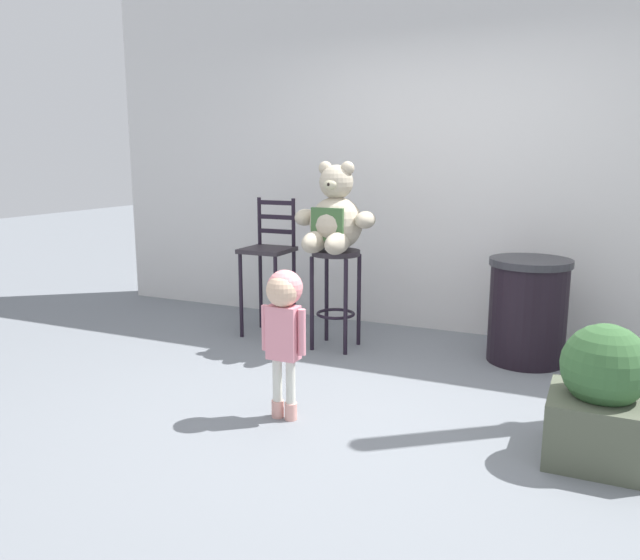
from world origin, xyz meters
The scene contains 8 objects.
ground_plane centered at (0.00, 0.00, 0.00)m, with size 24.00×24.00×0.00m, color slate.
building_wall centered at (0.00, 2.11, 1.56)m, with size 6.64×0.30×3.13m, color silver.
bar_stool_with_teddy centered at (-0.65, 1.13, 0.54)m, with size 0.37×0.37×0.77m.
teddy_bear centered at (-0.65, 1.10, 1.02)m, with size 0.63×0.57×0.67m.
child_walking centered at (-0.39, -0.24, 0.62)m, with size 0.27×0.22×0.86m.
trash_bin centered at (0.75, 1.39, 0.38)m, with size 0.58×0.58×0.76m.
bar_chair_empty centered at (-1.31, 1.26, 0.65)m, with size 0.38×0.38×1.13m.
planter_with_shrub centered at (1.25, -0.05, 0.32)m, with size 0.48×0.48×0.69m.
Camera 1 is at (1.19, -3.22, 1.48)m, focal length 35.13 mm.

